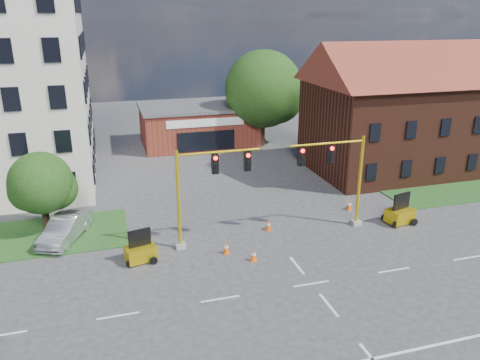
% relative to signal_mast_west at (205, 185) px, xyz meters
% --- Properties ---
extents(ground, '(120.00, 120.00, 0.00)m').
position_rel_signal_mast_west_xyz_m(ground, '(4.36, -6.00, -3.92)').
color(ground, '#3B3B3E').
rests_on(ground, ground).
extents(grass_verge_ne, '(14.00, 4.00, 0.08)m').
position_rel_signal_mast_west_xyz_m(grass_verge_ne, '(22.36, 3.00, -3.88)').
color(grass_verge_ne, '#224E1D').
rests_on(grass_verge_ne, ground).
extents(lane_markings, '(60.00, 36.00, 0.01)m').
position_rel_signal_mast_west_xyz_m(lane_markings, '(4.36, -9.00, -3.91)').
color(lane_markings, white).
rests_on(lane_markings, ground).
extents(brick_shop, '(12.40, 8.40, 4.30)m').
position_rel_signal_mast_west_xyz_m(brick_shop, '(4.36, 23.99, -1.76)').
color(brick_shop, maroon).
rests_on(brick_shop, ground).
extents(townhouse_row, '(21.00, 11.00, 11.50)m').
position_rel_signal_mast_west_xyz_m(townhouse_row, '(22.36, 10.00, 2.01)').
color(townhouse_row, '#4B2316').
rests_on(townhouse_row, ground).
extents(tree_large, '(8.51, 8.11, 10.22)m').
position_rel_signal_mast_west_xyz_m(tree_large, '(11.27, 21.08, 1.98)').
color(tree_large, '#322012').
rests_on(tree_large, ground).
extents(tree_nw_front, '(4.17, 3.97, 5.47)m').
position_rel_signal_mast_west_xyz_m(tree_nw_front, '(-9.44, 4.58, -0.60)').
color(tree_nw_front, '#322012').
rests_on(tree_nw_front, ground).
extents(signal_mast_west, '(5.30, 0.60, 6.20)m').
position_rel_signal_mast_west_xyz_m(signal_mast_west, '(0.00, 0.00, 0.00)').
color(signal_mast_west, gray).
rests_on(signal_mast_west, ground).
extents(signal_mast_east, '(5.30, 0.60, 6.20)m').
position_rel_signal_mast_west_xyz_m(signal_mast_east, '(8.71, 0.00, 0.00)').
color(signal_mast_east, gray).
rests_on(signal_mast_east, ground).
extents(trailer_west, '(1.90, 1.49, 1.92)m').
position_rel_signal_mast_west_xyz_m(trailer_west, '(-4.12, -0.97, -3.32)').
color(trailer_west, gold).
rests_on(trailer_west, ground).
extents(trailer_east, '(2.06, 1.61, 2.08)m').
position_rel_signal_mast_west_xyz_m(trailer_east, '(13.35, -0.60, -3.27)').
color(trailer_east, gold).
rests_on(trailer_east, ground).
extents(cone_a, '(0.40, 0.40, 0.70)m').
position_rel_signal_mast_west_xyz_m(cone_a, '(2.14, -2.79, -3.58)').
color(cone_a, '#F85D0D').
rests_on(cone_a, ground).
extents(cone_b, '(0.40, 0.40, 0.70)m').
position_rel_signal_mast_west_xyz_m(cone_b, '(0.86, -1.47, -3.58)').
color(cone_b, '#F85D0D').
rests_on(cone_b, ground).
extents(cone_c, '(0.40, 0.40, 0.70)m').
position_rel_signal_mast_west_xyz_m(cone_c, '(4.35, 0.84, -3.58)').
color(cone_c, '#F85D0D').
rests_on(cone_c, ground).
extents(cone_d, '(0.40, 0.40, 0.70)m').
position_rel_signal_mast_west_xyz_m(cone_d, '(11.18, 2.47, -3.58)').
color(cone_d, '#F85D0D').
rests_on(cone_d, ground).
extents(pickup_white, '(5.12, 2.82, 1.36)m').
position_rel_signal_mast_west_xyz_m(pickup_white, '(16.39, 7.96, -3.24)').
color(pickup_white, white).
rests_on(pickup_white, ground).
extents(sedan_silver_front, '(3.31, 4.97, 1.55)m').
position_rel_signal_mast_west_xyz_m(sedan_silver_front, '(-8.45, 3.08, -3.15)').
color(sedan_silver_front, '#94989B').
rests_on(sedan_silver_front, ground).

